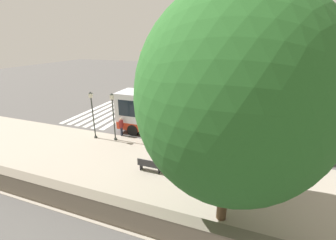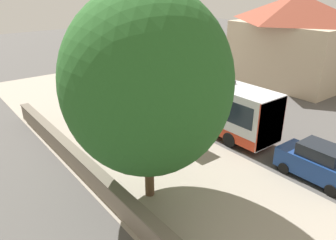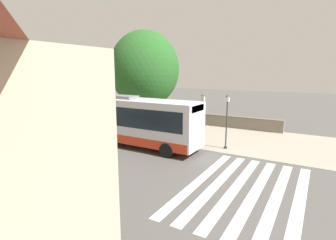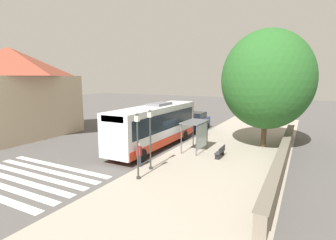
% 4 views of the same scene
% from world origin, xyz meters
% --- Properties ---
extents(ground_plane, '(120.00, 120.00, 0.00)m').
position_xyz_m(ground_plane, '(0.00, 0.00, 0.00)').
color(ground_plane, '#514F4C').
rests_on(ground_plane, ground).
extents(sidewalk_plaza, '(9.00, 44.00, 0.02)m').
position_xyz_m(sidewalk_plaza, '(-4.50, 0.00, 0.01)').
color(sidewalk_plaza, '#9E9384').
rests_on(sidewalk_plaza, ground).
extents(crosswalk_stripes, '(9.00, 5.25, 0.01)m').
position_xyz_m(crosswalk_stripes, '(5.00, 9.96, 0.00)').
color(crosswalk_stripes, silver).
rests_on(crosswalk_stripes, ground).
extents(stone_wall, '(0.60, 20.00, 1.21)m').
position_xyz_m(stone_wall, '(-8.55, 0.00, 0.61)').
color(stone_wall, slate).
rests_on(stone_wall, ground).
extents(bus, '(2.69, 11.19, 3.83)m').
position_xyz_m(bus, '(1.64, 0.26, 1.98)').
color(bus, silver).
rests_on(bus, ground).
extents(bus_shelter, '(1.58, 2.79, 2.51)m').
position_xyz_m(bus_shelter, '(-1.98, -0.26, 2.05)').
color(bus_shelter, '#515459').
rests_on(bus_shelter, ground).
extents(pedestrian, '(0.34, 0.22, 1.65)m').
position_xyz_m(pedestrian, '(0.04, 5.09, 0.97)').
color(pedestrian, '#2D3347').
rests_on(pedestrian, ground).
extents(bench, '(0.40, 1.57, 0.88)m').
position_xyz_m(bench, '(-4.24, 0.49, 0.47)').
color(bench, '#333338').
rests_on(bench, ground).
extents(street_lamp_near, '(0.28, 0.28, 3.99)m').
position_xyz_m(street_lamp_near, '(-0.89, 5.13, 2.38)').
color(street_lamp_near, '#2D332D').
rests_on(street_lamp_near, ground).
extents(street_lamp_far, '(0.28, 0.28, 4.01)m').
position_xyz_m(street_lamp_far, '(-1.13, 6.93, 2.39)').
color(street_lamp_far, '#2D332D').
rests_on(street_lamp_far, ground).
extents(shade_tree, '(7.58, 7.58, 10.01)m').
position_xyz_m(shade_tree, '(-6.65, -4.28, 5.84)').
color(shade_tree, brown).
rests_on(shade_tree, ground).
extents(parked_car_behind_bus, '(1.99, 4.14, 2.04)m').
position_xyz_m(parked_car_behind_bus, '(1.32, -8.64, 0.99)').
color(parked_car_behind_bus, navy).
rests_on(parked_car_behind_bus, ground).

